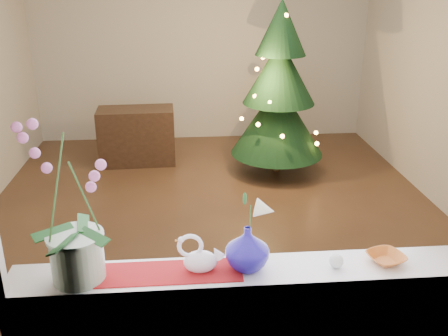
# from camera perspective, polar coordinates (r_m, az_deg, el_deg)

# --- Properties ---
(ground) EXTENTS (5.00, 5.00, 0.00)m
(ground) POSITION_cam_1_polar(r_m,az_deg,el_deg) (4.87, -1.04, -5.45)
(ground) COLOR #392417
(ground) RESTS_ON ground
(wall_back) EXTENTS (4.50, 0.10, 2.70)m
(wall_back) POSITION_cam_1_polar(r_m,az_deg,el_deg) (6.89, -2.56, 14.33)
(wall_back) COLOR #BCB4A5
(wall_back) RESTS_ON ground
(wall_front) EXTENTS (4.50, 0.10, 2.70)m
(wall_front) POSITION_cam_1_polar(r_m,az_deg,el_deg) (2.04, 3.41, -3.31)
(wall_front) COLOR #BCB4A5
(wall_front) RESTS_ON ground
(windowsill) EXTENTS (2.20, 0.26, 0.04)m
(windowsill) POSITION_cam_1_polar(r_m,az_deg,el_deg) (2.37, 2.72, -11.90)
(windowsill) COLOR white
(windowsill) RESTS_ON window_apron
(window_frame) EXTENTS (2.22, 0.06, 1.60)m
(window_frame) POSITION_cam_1_polar(r_m,az_deg,el_deg) (1.95, 3.51, 6.45)
(window_frame) COLOR white
(window_frame) RESTS_ON windowsill
(runner) EXTENTS (0.70, 0.20, 0.01)m
(runner) POSITION_cam_1_polar(r_m,az_deg,el_deg) (2.35, -6.71, -11.79)
(runner) COLOR maroon
(runner) RESTS_ON windowsill
(orchid_pot) EXTENTS (0.29, 0.29, 0.74)m
(orchid_pot) POSITION_cam_1_polar(r_m,az_deg,el_deg) (2.21, -17.11, -3.96)
(orchid_pot) COLOR white
(orchid_pot) RESTS_ON windowsill
(swan) EXTENTS (0.23, 0.14, 0.18)m
(swan) POSITION_cam_1_polar(r_m,az_deg,el_deg) (2.30, -2.73, -9.76)
(swan) COLOR white
(swan) RESTS_ON windowsill
(blue_vase) EXTENTS (0.30, 0.30, 0.24)m
(blue_vase) POSITION_cam_1_polar(r_m,az_deg,el_deg) (2.31, 2.69, -8.78)
(blue_vase) COLOR #120A6B
(blue_vase) RESTS_ON windowsill
(lily) EXTENTS (0.14, 0.08, 0.18)m
(lily) POSITION_cam_1_polar(r_m,az_deg,el_deg) (2.21, 2.79, -3.98)
(lily) COLOR beige
(lily) RESTS_ON blue_vase
(paperweight) EXTENTS (0.07, 0.07, 0.07)m
(paperweight) POSITION_cam_1_polar(r_m,az_deg,el_deg) (2.41, 12.71, -10.34)
(paperweight) COLOR silver
(paperweight) RESTS_ON windowsill
(amber_dish) EXTENTS (0.18, 0.18, 0.04)m
(amber_dish) POSITION_cam_1_polar(r_m,az_deg,el_deg) (2.52, 18.02, -9.84)
(amber_dish) COLOR #AF561C
(amber_dish) RESTS_ON windowsill
(xmas_tree) EXTENTS (1.30, 1.30, 1.96)m
(xmas_tree) POSITION_cam_1_polar(r_m,az_deg,el_deg) (5.69, 6.29, 8.91)
(xmas_tree) COLOR black
(xmas_tree) RESTS_ON ground
(side_table) EXTENTS (0.92, 0.49, 0.68)m
(side_table) POSITION_cam_1_polar(r_m,az_deg,el_deg) (6.19, -9.93, 3.62)
(side_table) COLOR black
(side_table) RESTS_ON ground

